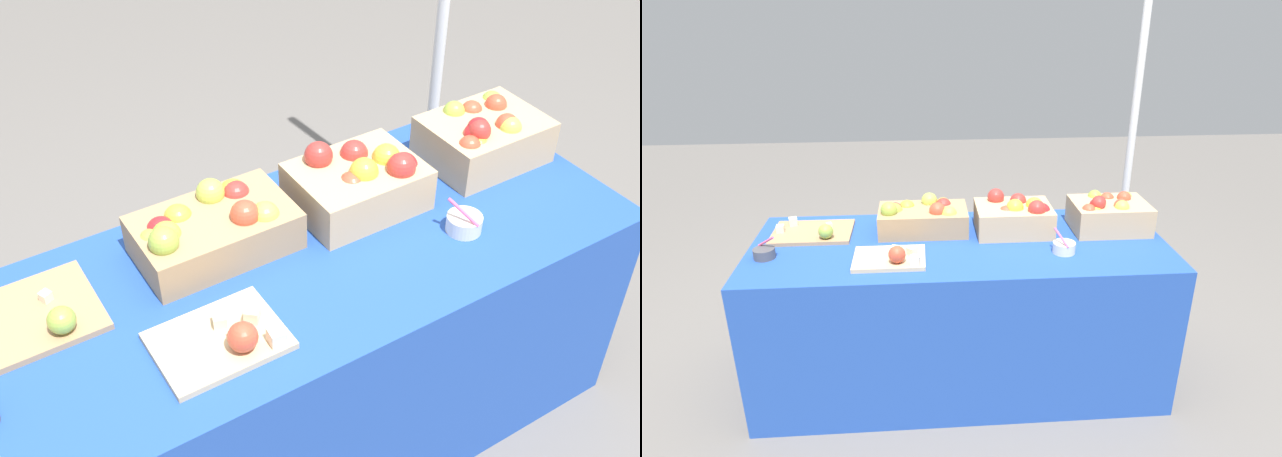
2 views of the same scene
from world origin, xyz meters
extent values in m
plane|color=slate|center=(0.00, 0.00, 0.00)|extent=(10.00, 10.00, 0.00)
cube|color=#234CAD|center=(0.00, 0.00, 0.37)|extent=(1.90, 0.76, 0.74)
cube|color=tan|center=(0.73, 0.10, 0.81)|extent=(0.36, 0.27, 0.14)
sphere|color=#B2C64C|center=(0.76, 0.03, 0.88)|extent=(0.07, 0.07, 0.07)
sphere|color=red|center=(0.65, 0.06, 0.88)|extent=(0.07, 0.07, 0.07)
sphere|color=#99B742|center=(0.84, 0.20, 0.86)|extent=(0.07, 0.07, 0.07)
sphere|color=#D14C33|center=(0.81, 0.15, 0.88)|extent=(0.07, 0.07, 0.07)
sphere|color=red|center=(0.66, 0.06, 0.89)|extent=(0.07, 0.07, 0.07)
sphere|color=#D14C33|center=(0.74, 0.18, 0.87)|extent=(0.07, 0.07, 0.07)
sphere|color=#B2332D|center=(0.65, 0.05, 0.89)|extent=(0.07, 0.07, 0.07)
sphere|color=#99B742|center=(0.68, 0.19, 0.87)|extent=(0.07, 0.07, 0.07)
sphere|color=gold|center=(0.64, 0.03, 0.85)|extent=(0.07, 0.07, 0.07)
sphere|color=#D14C33|center=(0.60, 0.03, 0.86)|extent=(0.07, 0.07, 0.07)
sphere|color=#D14C33|center=(0.76, 0.05, 0.88)|extent=(0.07, 0.07, 0.07)
cube|color=tan|center=(0.27, 0.11, 0.80)|extent=(0.36, 0.27, 0.13)
sphere|color=#D14C33|center=(0.23, 0.08, 0.84)|extent=(0.08, 0.08, 0.08)
sphere|color=#B2332D|center=(0.30, 0.17, 0.87)|extent=(0.08, 0.08, 0.08)
sphere|color=red|center=(0.39, 0.06, 0.86)|extent=(0.08, 0.08, 0.08)
sphere|color=#B2332D|center=(0.19, 0.20, 0.89)|extent=(0.08, 0.08, 0.08)
sphere|color=gold|center=(0.27, 0.08, 0.87)|extent=(0.08, 0.08, 0.08)
sphere|color=gold|center=(0.36, 0.11, 0.87)|extent=(0.08, 0.08, 0.08)
sphere|color=#B2332D|center=(0.36, 0.03, 0.88)|extent=(0.08, 0.08, 0.08)
cube|color=tan|center=(-0.16, 0.15, 0.80)|extent=(0.42, 0.25, 0.11)
sphere|color=#99B742|center=(-0.30, 0.14, 0.85)|extent=(0.08, 0.08, 0.08)
sphere|color=#99B742|center=(-0.32, 0.10, 0.87)|extent=(0.08, 0.08, 0.08)
sphere|color=#B2C64C|center=(-0.13, 0.23, 0.87)|extent=(0.08, 0.08, 0.08)
sphere|color=gold|center=(-0.06, 0.23, 0.84)|extent=(0.08, 0.08, 0.08)
sphere|color=#B2C64C|center=(-0.04, 0.08, 0.85)|extent=(0.08, 0.08, 0.08)
sphere|color=#B2332D|center=(-0.06, 0.21, 0.84)|extent=(0.08, 0.08, 0.08)
sphere|color=#99B742|center=(-0.33, 0.16, 0.82)|extent=(0.08, 0.08, 0.08)
sphere|color=red|center=(-0.30, 0.18, 0.84)|extent=(0.08, 0.08, 0.08)
sphere|color=gold|center=(-0.24, 0.20, 0.84)|extent=(0.08, 0.08, 0.08)
sphere|color=#D14C33|center=(-0.10, 0.10, 0.86)|extent=(0.08, 0.08, 0.08)
cube|color=#D1B284|center=(-0.31, -0.17, 0.75)|extent=(0.31, 0.23, 0.02)
cube|color=beige|center=(-0.28, -0.19, 0.77)|extent=(0.03, 0.03, 0.03)
cube|color=beige|center=(-0.29, -0.13, 0.77)|extent=(0.04, 0.04, 0.03)
cube|color=beige|center=(-0.20, -0.25, 0.78)|extent=(0.04, 0.04, 0.04)
sphere|color=#D14C33|center=(-0.28, -0.23, 0.79)|extent=(0.07, 0.07, 0.07)
cube|color=beige|center=(-0.22, -0.16, 0.78)|extent=(0.05, 0.05, 0.04)
cube|color=tan|center=(-0.69, 0.15, 0.75)|extent=(0.37, 0.27, 0.02)
cube|color=beige|center=(-0.79, 0.22, 0.78)|extent=(0.05, 0.05, 0.04)
cube|color=beige|center=(-0.61, 0.17, 0.77)|extent=(0.03, 0.03, 0.03)
sphere|color=#99B742|center=(-0.61, 0.05, 0.79)|extent=(0.07, 0.07, 0.07)
cube|color=beige|center=(-0.84, 0.14, 0.78)|extent=(0.04, 0.04, 0.03)
cylinder|color=silver|center=(0.45, -0.15, 0.76)|extent=(0.10, 0.10, 0.05)
cylinder|color=#EA598C|center=(0.43, -0.16, 0.82)|extent=(0.05, 0.09, 0.07)
cylinder|color=#4C4C51|center=(-0.85, -0.10, 0.76)|extent=(0.09, 0.09, 0.04)
cylinder|color=#EA598C|center=(-0.84, -0.09, 0.81)|extent=(0.09, 0.06, 0.06)
cylinder|color=white|center=(1.03, 0.69, 1.08)|extent=(0.04, 0.04, 2.16)
camera|label=1|loc=(-0.80, -1.38, 2.13)|focal=44.64mm
camera|label=2|loc=(-0.17, -2.29, 1.78)|focal=30.79mm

